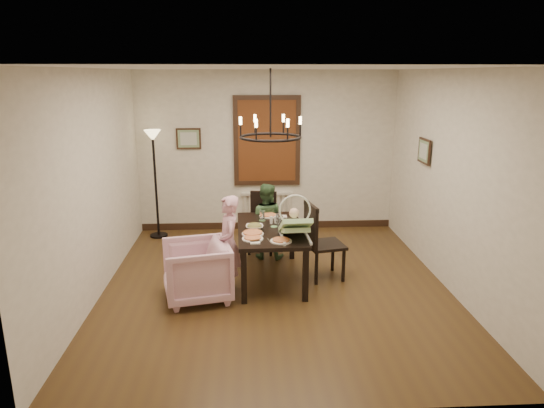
{
  "coord_description": "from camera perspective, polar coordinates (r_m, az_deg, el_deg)",
  "views": [
    {
      "loc": [
        -0.38,
        -5.93,
        2.74
      ],
      "look_at": [
        -0.03,
        0.31,
        1.05
      ],
      "focal_mm": 32.0,
      "sensor_mm": 36.0,
      "label": 1
    }
  ],
  "objects": [
    {
      "name": "salad_bowl",
      "position": [
        6.45,
        -2.07,
        -2.71
      ],
      "size": [
        0.28,
        0.28,
        0.07
      ],
      "primitive_type": "imported",
      "color": "white",
      "rests_on": "dining_table"
    },
    {
      "name": "drinking_glass",
      "position": [
        6.58,
        0.96,
        -1.99
      ],
      "size": [
        0.07,
        0.07,
        0.15
      ],
      "primitive_type": "cylinder",
      "color": "silver",
      "rests_on": "dining_table"
    },
    {
      "name": "chandelier",
      "position": [
        6.24,
        -0.18,
        7.87
      ],
      "size": [
        0.8,
        0.8,
        0.04
      ],
      "primitive_type": "torus",
      "color": "black",
      "rests_on": "room_shell"
    },
    {
      "name": "room_shell",
      "position": [
        6.45,
        0.26,
        3.15
      ],
      "size": [
        4.51,
        5.0,
        2.81
      ],
      "color": "#472F18",
      "rests_on": "ground"
    },
    {
      "name": "pizza_platter",
      "position": [
        6.24,
        -2.29,
        -3.46
      ],
      "size": [
        0.28,
        0.28,
        0.04
      ],
      "primitive_type": "cylinder",
      "color": "tan",
      "rests_on": "dining_table"
    },
    {
      "name": "radiator",
      "position": [
        8.75,
        -0.58,
        -0.7
      ],
      "size": [
        0.92,
        0.12,
        0.62
      ],
      "primitive_type": null,
      "color": "silver",
      "rests_on": "room_shell"
    },
    {
      "name": "seated_man",
      "position": [
        7.35,
        -0.75,
        -2.75
      ],
      "size": [
        0.53,
        0.45,
        0.96
      ],
      "primitive_type": "imported",
      "rotation": [
        0.0,
        0.0,
        2.93
      ],
      "color": "#3A5B36",
      "rests_on": "room_shell"
    },
    {
      "name": "armchair",
      "position": [
        6.14,
        -8.85,
        -7.77
      ],
      "size": [
        0.96,
        0.94,
        0.74
      ],
      "primitive_type": "imported",
      "rotation": [
        0.0,
        0.0,
        -1.36
      ],
      "color": "#E4AEC2",
      "rests_on": "room_shell"
    },
    {
      "name": "dining_table",
      "position": [
        6.54,
        -0.17,
        -3.55
      ],
      "size": [
        0.91,
        1.57,
        0.73
      ],
      "rotation": [
        0.0,
        0.0,
        0.02
      ],
      "color": "black",
      "rests_on": "room_shell"
    },
    {
      "name": "picture_back",
      "position": [
        8.52,
        -9.78,
        7.59
      ],
      "size": [
        0.42,
        0.03,
        0.36
      ],
      "primitive_type": "cube",
      "color": "black",
      "rests_on": "room_shell"
    },
    {
      "name": "elderly_woman",
      "position": [
        6.26,
        -5.09,
        -5.66
      ],
      "size": [
        0.31,
        0.42,
        1.05
      ],
      "primitive_type": "imported",
      "rotation": [
        0.0,
        0.0,
        -1.42
      ],
      "color": "#D999AD",
      "rests_on": "room_shell"
    },
    {
      "name": "picture_right",
      "position": [
        7.38,
        17.48,
        5.96
      ],
      "size": [
        0.03,
        0.42,
        0.36
      ],
      "primitive_type": "cube",
      "rotation": [
        0.0,
        0.0,
        1.57
      ],
      "color": "black",
      "rests_on": "room_shell"
    },
    {
      "name": "window_blinds",
      "position": [
        8.47,
        -0.6,
        7.42
      ],
      "size": [
        1.0,
        0.03,
        1.4
      ],
      "primitive_type": "cube",
      "color": "#5D2D12",
      "rests_on": "room_shell"
    },
    {
      "name": "baby_bouncer",
      "position": [
        6.06,
        2.74,
        -2.35
      ],
      "size": [
        0.45,
        0.61,
        0.39
      ],
      "primitive_type": null,
      "rotation": [
        0.0,
        0.0,
        0.04
      ],
      "color": "#B0DF9A",
      "rests_on": "dining_table"
    },
    {
      "name": "floor_lamp",
      "position": [
        8.42,
        -13.51,
        2.11
      ],
      "size": [
        0.3,
        0.3,
        1.8
      ],
      "primitive_type": null,
      "color": "black",
      "rests_on": "room_shell"
    },
    {
      "name": "chair_far",
      "position": [
        7.58,
        -1.23,
        -2.25
      ],
      "size": [
        0.49,
        0.49,
        0.95
      ],
      "primitive_type": null,
      "rotation": [
        0.0,
        0.0,
        -0.2
      ],
      "color": "black",
      "rests_on": "room_shell"
    },
    {
      "name": "chair_right",
      "position": [
        6.65,
        6.3,
        -4.29
      ],
      "size": [
        0.56,
        0.56,
        1.08
      ],
      "primitive_type": null,
      "rotation": [
        0.0,
        0.0,
        1.78
      ],
      "color": "black",
      "rests_on": "room_shell"
    }
  ]
}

